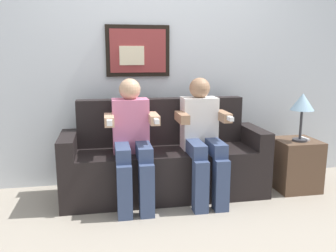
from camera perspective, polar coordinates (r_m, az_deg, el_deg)
The scene contains 8 objects.
ground_plane at distance 3.14m, azimuth 0.52°, elevation -13.17°, with size 5.57×5.57×0.00m, color #9E9384.
back_wall_assembly at distance 3.60m, azimuth -1.91°, elevation 11.35°, with size 4.29×0.10×2.60m.
couch at distance 3.33m, azimuth -0.56°, elevation -5.96°, with size 1.89×0.58×0.90m.
person_on_left at distance 3.05m, azimuth -5.92°, elevation -1.92°, with size 0.46×0.56×1.11m.
person_on_right at distance 3.16m, azimuth 5.65°, elevation -1.44°, with size 0.46×0.56×1.11m.
side_table_right at distance 3.69m, azimuth 20.04°, elevation -5.90°, with size 0.40×0.40×0.50m.
table_lamp at distance 3.53m, azimuth 21.09°, elevation 3.36°, with size 0.22×0.22×0.46m.
spare_remote_on_table at distance 3.66m, azimuth 21.42°, elevation -1.94°, with size 0.04×0.13×0.02m, color white.
Camera 1 is at (-0.55, -2.80, 1.31)m, focal length 37.36 mm.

